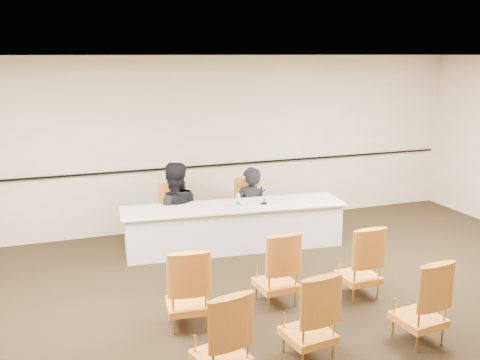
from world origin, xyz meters
name	(u,v)px	position (x,y,z in m)	size (l,w,h in m)	color
floor	(299,330)	(0.00, 0.00, 0.00)	(10.00, 10.00, 0.00)	black
ceiling	(306,56)	(0.00, 0.00, 3.00)	(10.00, 10.00, 0.00)	silver
wall_back	(200,143)	(0.00, 4.00, 1.50)	(10.00, 0.04, 3.00)	beige
wall_rail	(201,166)	(0.00, 3.96, 1.10)	(9.80, 0.04, 0.03)	black
panel_table	(234,227)	(0.18, 2.72, 0.35)	(3.51, 0.82, 0.70)	white
panelist_main	(250,214)	(0.64, 3.21, 0.37)	(0.60, 0.39, 1.63)	black
panelist_main_chair	(250,208)	(0.64, 3.21, 0.47)	(0.50, 0.50, 0.95)	orange
panelist_second	(174,217)	(-0.65, 3.33, 0.41)	(0.90, 0.70, 1.84)	black
panelist_second_chair	(174,214)	(-0.65, 3.33, 0.47)	(0.50, 0.50, 0.95)	orange
papers	(262,204)	(0.63, 2.65, 0.70)	(0.30, 0.22, 0.00)	white
microphone	(264,196)	(0.64, 2.62, 0.84)	(0.10, 0.20, 0.28)	black
water_bottle	(238,200)	(0.22, 2.64, 0.81)	(0.07, 0.07, 0.22)	teal
drinking_glass	(244,203)	(0.32, 2.65, 0.75)	(0.06, 0.06, 0.10)	silver
coffee_cup	(269,200)	(0.73, 2.60, 0.77)	(0.08, 0.08, 0.13)	white
aud_chair_front_left	(187,286)	(-1.15, 0.53, 0.47)	(0.50, 0.50, 0.95)	orange
aud_chair_front_mid	(276,267)	(0.02, 0.70, 0.47)	(0.50, 0.50, 0.95)	orange
aud_chair_front_right	(359,260)	(1.10, 0.55, 0.47)	(0.50, 0.50, 0.95)	orange
aud_chair_back_left	(220,336)	(-1.12, -0.63, 0.47)	(0.50, 0.50, 0.95)	orange
aud_chair_back_mid	(309,314)	(-0.16, -0.52, 0.47)	(0.50, 0.50, 0.95)	orange
aud_chair_back_right	(420,300)	(1.11, -0.63, 0.47)	(0.50, 0.50, 0.95)	orange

